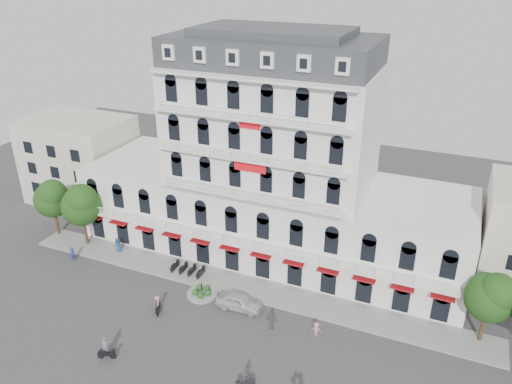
% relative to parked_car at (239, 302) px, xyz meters
% --- Properties ---
extents(ground, '(120.00, 120.00, 0.00)m').
position_rel_parked_car_xyz_m(ground, '(-1.51, -5.57, -0.82)').
color(ground, '#38383A').
rests_on(ground, ground).
extents(sidewalk, '(53.00, 4.00, 0.16)m').
position_rel_parked_car_xyz_m(sidewalk, '(-1.51, 3.43, -0.74)').
color(sidewalk, gray).
rests_on(sidewalk, ground).
extents(main_building, '(45.00, 15.00, 25.80)m').
position_rel_parked_car_xyz_m(main_building, '(-1.51, 12.43, 9.14)').
color(main_building, silver).
rests_on(main_building, ground).
extents(flank_building_west, '(14.00, 10.00, 12.00)m').
position_rel_parked_car_xyz_m(flank_building_west, '(-31.51, 14.43, 5.18)').
color(flank_building_west, beige).
rests_on(flank_building_west, ground).
extents(traffic_island, '(3.20, 3.20, 1.60)m').
position_rel_parked_car_xyz_m(traffic_island, '(-4.51, 0.44, -0.56)').
color(traffic_island, gray).
rests_on(traffic_island, ground).
extents(parked_scooter_row, '(4.40, 1.80, 1.10)m').
position_rel_parked_car_xyz_m(parked_scooter_row, '(-7.86, 3.23, -0.82)').
color(parked_scooter_row, black).
rests_on(parked_scooter_row, ground).
extents(tree_west_outer, '(4.50, 4.48, 7.76)m').
position_rel_parked_car_xyz_m(tree_west_outer, '(-27.46, 4.41, 4.53)').
color(tree_west_outer, '#382314').
rests_on(tree_west_outer, ground).
extents(tree_west_inner, '(4.76, 4.76, 8.25)m').
position_rel_parked_car_xyz_m(tree_west_inner, '(-22.46, 3.91, 4.87)').
color(tree_west_inner, '#382314').
rests_on(tree_west_inner, ground).
extents(tree_east_inner, '(4.40, 4.37, 7.57)m').
position_rel_parked_car_xyz_m(tree_east_inner, '(22.54, 4.41, 4.40)').
color(tree_east_inner, '#382314').
rests_on(tree_east_inner, ground).
extents(parked_car, '(4.87, 2.14, 1.63)m').
position_rel_parked_car_xyz_m(parked_car, '(0.00, 0.00, 0.00)').
color(parked_car, silver).
rests_on(parked_car, ground).
extents(rider_west, '(1.63, 0.87, 2.30)m').
position_rel_parked_car_xyz_m(rider_west, '(-7.87, -10.92, 0.24)').
color(rider_west, black).
rests_on(rider_west, ground).
extents(rider_northeast, '(1.35, 1.27, 1.99)m').
position_rel_parked_car_xyz_m(rider_northeast, '(4.85, -9.24, 0.13)').
color(rider_northeast, '#222127').
rests_on(rider_northeast, ground).
extents(rider_center, '(0.99, 1.57, 1.94)m').
position_rel_parked_car_xyz_m(rider_center, '(-7.21, -3.73, 0.18)').
color(rider_center, black).
rests_on(rider_center, ground).
extents(pedestrian_left, '(0.96, 0.65, 1.92)m').
position_rel_parked_car_xyz_m(pedestrian_left, '(-17.77, 3.93, 0.15)').
color(pedestrian_left, navy).
rests_on(pedestrian_left, ground).
extents(pedestrian_mid, '(1.09, 0.48, 1.85)m').
position_rel_parked_car_xyz_m(pedestrian_mid, '(4.14, -1.64, 0.11)').
color(pedestrian_mid, slate).
rests_on(pedestrian_mid, ground).
extents(pedestrian_right, '(1.06, 0.71, 1.52)m').
position_rel_parked_car_xyz_m(pedestrian_right, '(8.33, -0.86, -0.05)').
color(pedestrian_right, pink).
rests_on(pedestrian_right, ground).
extents(pedestrian_far, '(0.77, 0.72, 1.78)m').
position_rel_parked_car_xyz_m(pedestrian_far, '(-21.51, 0.37, 0.07)').
color(pedestrian_far, navy).
rests_on(pedestrian_far, ground).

